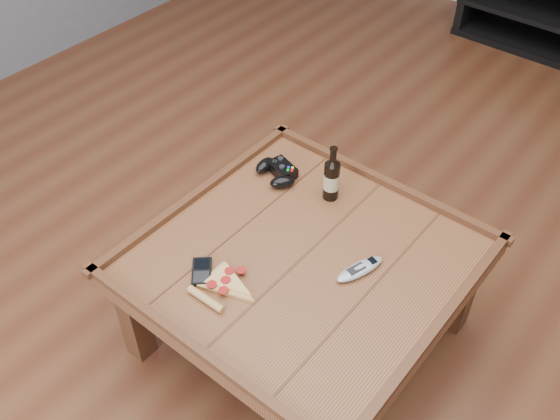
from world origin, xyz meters
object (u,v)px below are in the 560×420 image
Objects in this scene: coffee_table at (303,268)px; pizza_slice at (223,284)px; beer_bottle at (332,178)px; remote_control at (360,269)px; game_controller at (277,172)px; smartphone at (202,272)px.

coffee_table and pizza_slice have the same top height.
beer_bottle is at bearing 87.28° from pizza_slice.
remote_control is (0.29, -0.24, -0.08)m from beer_bottle.
game_controller reaches higher than smartphone.
coffee_table is 0.29m from pizza_slice.
coffee_table is 5.34× the size of game_controller.
smartphone is at bearing -178.98° from pizza_slice.
pizza_slice is 1.98× the size of smartphone.
game_controller is 0.77× the size of pizza_slice.
coffee_table is at bearing -22.61° from game_controller.
beer_bottle is 1.18× the size of remote_control.
remote_control is at bearing -39.45° from beer_bottle.
pizza_slice is (0.21, -0.52, -0.02)m from game_controller.
smartphone is at bearing -128.69° from coffee_table.
coffee_table is 4.11× the size of pizza_slice.
coffee_table is 0.35m from beer_bottle.
game_controller is at bearing 110.44° from pizza_slice.
pizza_slice is (-0.02, -0.56, -0.08)m from beer_bottle.
beer_bottle reaches higher than coffee_table.
coffee_table is 0.43m from game_controller.
pizza_slice is at bearing -115.43° from remote_control.
pizza_slice is at bearing -114.88° from coffee_table.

